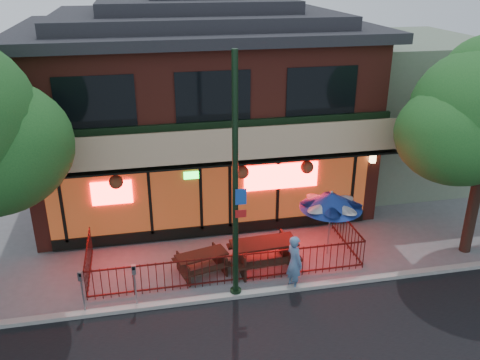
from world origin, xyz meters
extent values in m
plane|color=gray|center=(0.00, 0.00, 0.00)|extent=(80.00, 80.00, 0.00)
cube|color=#999993|center=(0.00, -0.50, 0.06)|extent=(80.00, 0.25, 0.12)
cube|color=maroon|center=(0.00, 7.20, 3.25)|extent=(12.00, 8.00, 6.50)
cube|color=#59230F|center=(0.00, 3.18, 1.65)|extent=(11.00, 0.06, 2.60)
cube|color=#FF0C0C|center=(2.30, 3.10, 2.10)|extent=(2.60, 0.04, 0.90)
cube|color=#FF0C0C|center=(-3.40, 3.10, 2.00)|extent=(1.30, 0.04, 0.80)
cube|color=tan|center=(0.00, 2.70, 3.55)|extent=(12.20, 1.33, 1.26)
cube|color=black|center=(-3.60, 3.18, 5.00)|extent=(2.40, 0.06, 1.60)
cube|color=black|center=(0.00, 3.18, 5.00)|extent=(2.40, 0.06, 1.60)
cube|color=black|center=(3.60, 3.18, 5.00)|extent=(2.40, 0.06, 1.60)
cube|color=black|center=(0.00, 3.15, 0.25)|extent=(11.00, 0.12, 0.40)
cube|color=#FFC672|center=(5.60, 3.02, 2.55)|extent=(0.18, 0.18, 0.32)
cube|color=slate|center=(9.00, 7.70, 3.00)|extent=(6.00, 7.00, 6.00)
cube|color=#4A120F|center=(0.00, 0.20, 0.95)|extent=(8.40, 0.04, 0.04)
cube|color=#4A120F|center=(0.00, 0.20, 0.12)|extent=(8.40, 0.04, 0.04)
cube|color=#4A120F|center=(-4.20, 1.50, 0.95)|extent=(0.04, 2.60, 0.04)
cube|color=#4A120F|center=(4.20, 1.50, 0.95)|extent=(0.04, 2.60, 0.04)
cylinder|color=#4A120F|center=(0.00, 0.20, 0.50)|extent=(0.02, 0.02, 1.00)
cylinder|color=black|center=(0.00, -0.40, 3.50)|extent=(0.16, 0.16, 7.00)
cylinder|color=black|center=(0.00, -0.40, 0.10)|extent=(0.32, 0.32, 0.20)
cube|color=#194CB2|center=(0.12, -0.55, 3.20)|extent=(0.30, 0.02, 0.45)
cube|color=red|center=(0.12, -0.55, 2.70)|extent=(0.30, 0.02, 0.22)
cylinder|color=black|center=(8.00, 0.50, 2.24)|extent=(0.36, 0.36, 4.48)
cube|color=#331B12|center=(-1.39, 0.80, 0.32)|extent=(0.33, 1.11, 0.64)
cube|color=#331B12|center=(-0.21, 1.09, 0.32)|extent=(0.33, 1.11, 0.64)
cube|color=#331B12|center=(-0.80, 0.94, 0.64)|extent=(1.67, 1.01, 0.05)
cube|color=#331B12|center=(-0.68, 0.48, 0.38)|extent=(1.57, 0.62, 0.04)
cube|color=#331B12|center=(-0.92, 1.41, 0.38)|extent=(1.57, 0.62, 0.04)
cube|color=black|center=(0.37, 0.88, 0.42)|extent=(0.15, 1.48, 0.84)
cube|color=black|center=(1.96, 0.97, 0.42)|extent=(0.15, 1.48, 0.84)
cube|color=black|center=(1.16, 0.93, 0.84)|extent=(2.09, 0.97, 0.07)
cube|color=black|center=(1.20, 0.30, 0.50)|extent=(2.06, 0.43, 0.06)
cube|color=black|center=(1.13, 1.55, 0.50)|extent=(2.06, 0.43, 0.06)
cylinder|color=gray|center=(3.41, 1.23, 1.04)|extent=(0.05, 0.05, 2.09)
cone|color=navy|center=(3.41, 1.23, 1.95)|extent=(2.00, 2.00, 0.52)
sphere|color=gray|center=(3.41, 1.23, 2.23)|extent=(0.09, 0.10, 0.09)
imported|color=#567EAC|center=(1.75, -0.35, 0.85)|extent=(0.59, 0.72, 1.71)
cylinder|color=#9EA2A7|center=(-2.81, -0.40, 0.56)|extent=(0.05, 0.05, 1.12)
cube|color=#9EA2A7|center=(-2.81, -0.40, 1.24)|extent=(0.12, 0.10, 0.28)
cube|color=black|center=(-2.81, -0.45, 1.30)|extent=(0.08, 0.01, 0.10)
cylinder|color=gray|center=(-4.20, -0.40, 0.55)|extent=(0.05, 0.05, 1.09)
cube|color=gray|center=(-4.20, -0.40, 1.21)|extent=(0.15, 0.13, 0.28)
cube|color=black|center=(-4.20, -0.45, 1.27)|extent=(0.08, 0.03, 0.10)
camera|label=1|loc=(-2.34, -12.39, 8.85)|focal=38.00mm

